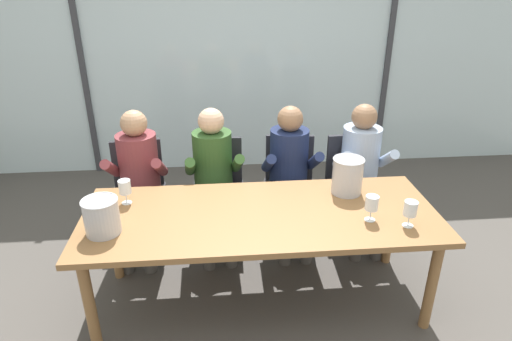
# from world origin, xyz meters

# --- Properties ---
(ground) EXTENTS (14.00, 14.00, 0.00)m
(ground) POSITION_xyz_m (0.00, 1.00, 0.00)
(ground) COLOR #4C4742
(window_glass_panel) EXTENTS (7.56, 0.03, 2.60)m
(window_glass_panel) POSITION_xyz_m (0.00, 2.44, 1.30)
(window_glass_panel) COLOR silver
(window_glass_panel) RESTS_ON ground
(window_mullion_left) EXTENTS (0.06, 0.06, 2.60)m
(window_mullion_left) POSITION_xyz_m (-1.70, 2.42, 1.30)
(window_mullion_left) COLOR #38383D
(window_mullion_left) RESTS_ON ground
(window_mullion_right) EXTENTS (0.06, 0.06, 2.60)m
(window_mullion_right) POSITION_xyz_m (1.70, 2.42, 1.30)
(window_mullion_right) COLOR #38383D
(window_mullion_right) RESTS_ON ground
(hillside_vineyard) EXTENTS (13.56, 2.40, 1.81)m
(hillside_vineyard) POSITION_xyz_m (0.00, 6.41, 0.91)
(hillside_vineyard) COLOR #568942
(hillside_vineyard) RESTS_ON ground
(dining_table) EXTENTS (2.36, 0.93, 0.73)m
(dining_table) POSITION_xyz_m (0.00, 0.00, 0.66)
(dining_table) COLOR olive
(dining_table) RESTS_ON ground
(chair_near_curtain) EXTENTS (0.48, 0.48, 0.90)m
(chair_near_curtain) POSITION_xyz_m (-0.96, 0.90, 0.53)
(chair_near_curtain) COLOR #232328
(chair_near_curtain) RESTS_ON ground
(chair_left_of_center) EXTENTS (0.45, 0.45, 0.90)m
(chair_left_of_center) POSITION_xyz_m (-0.28, 0.90, 0.53)
(chair_left_of_center) COLOR #232328
(chair_left_of_center) RESTS_ON ground
(chair_center) EXTENTS (0.49, 0.49, 0.90)m
(chair_center) POSITION_xyz_m (0.34, 0.90, 0.53)
(chair_center) COLOR #232328
(chair_center) RESTS_ON ground
(chair_right_of_center) EXTENTS (0.46, 0.46, 0.90)m
(chair_right_of_center) POSITION_xyz_m (0.90, 0.87, 0.53)
(chair_right_of_center) COLOR #232328
(chair_right_of_center) RESTS_ON ground
(person_maroon_top) EXTENTS (0.47, 0.62, 1.22)m
(person_maroon_top) POSITION_xyz_m (-0.92, 0.73, 0.70)
(person_maroon_top) COLOR brown
(person_maroon_top) RESTS_ON ground
(person_olive_shirt) EXTENTS (0.49, 0.63, 1.22)m
(person_olive_shirt) POSITION_xyz_m (-0.31, 0.74, 0.70)
(person_olive_shirt) COLOR #2D5123
(person_olive_shirt) RESTS_ON ground
(person_navy_polo) EXTENTS (0.47, 0.62, 1.22)m
(person_navy_polo) POSITION_xyz_m (0.32, 0.73, 0.70)
(person_navy_polo) COLOR #192347
(person_navy_polo) RESTS_ON ground
(person_pale_blue_shirt) EXTENTS (0.46, 0.61, 1.22)m
(person_pale_blue_shirt) POSITION_xyz_m (0.93, 0.73, 0.70)
(person_pale_blue_shirt) COLOR #9EB2D1
(person_pale_blue_shirt) RESTS_ON ground
(ice_bucket_primary) EXTENTS (0.22, 0.22, 0.23)m
(ice_bucket_primary) POSITION_xyz_m (-0.99, -0.15, 0.85)
(ice_bucket_primary) COLOR #B7B7BC
(ice_bucket_primary) RESTS_ON dining_table
(ice_bucket_secondary) EXTENTS (0.23, 0.23, 0.27)m
(ice_bucket_secondary) POSITION_xyz_m (0.65, 0.24, 0.87)
(ice_bucket_secondary) COLOR #B7B7BC
(ice_bucket_secondary) RESTS_ON dining_table
(wine_glass_by_left_taster) EXTENTS (0.08, 0.08, 0.17)m
(wine_glass_by_left_taster) POSITION_xyz_m (0.91, -0.24, 0.85)
(wine_glass_by_left_taster) COLOR silver
(wine_glass_by_left_taster) RESTS_ON dining_table
(wine_glass_near_bucket) EXTENTS (0.08, 0.08, 0.17)m
(wine_glass_near_bucket) POSITION_xyz_m (-0.91, 0.22, 0.85)
(wine_glass_near_bucket) COLOR silver
(wine_glass_near_bucket) RESTS_ON dining_table
(wine_glass_center_pour) EXTENTS (0.08, 0.08, 0.17)m
(wine_glass_center_pour) POSITION_xyz_m (0.70, -0.15, 0.85)
(wine_glass_center_pour) COLOR silver
(wine_glass_center_pour) RESTS_ON dining_table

